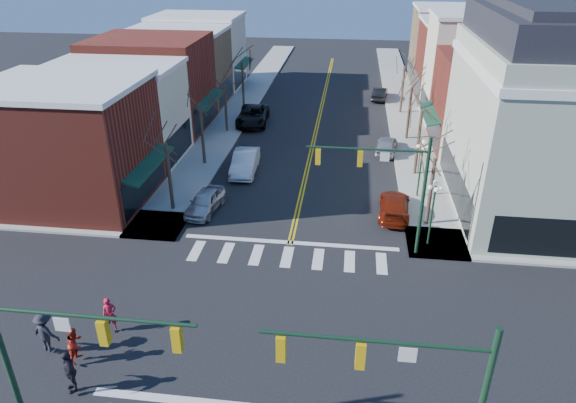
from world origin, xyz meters
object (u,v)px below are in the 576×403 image
(car_right_near, at_px, (394,206))
(car_left_near, at_px, (205,202))
(pedestrian_dark_b, at_px, (45,332))
(lamppost_midblock, at_px, (422,159))
(car_left_mid, at_px, (245,162))
(pedestrian_dark_a, at_px, (70,371))
(pedestrian_red_b, at_px, (76,344))
(pedestrian_red_a, at_px, (110,314))
(lamppost_corner, at_px, (434,201))
(car_left_far, at_px, (253,115))
(car_right_far, at_px, (380,94))
(car_right_mid, at_px, (386,145))
(victorian_corner, at_px, (564,113))

(car_right_near, bearing_deg, car_left_near, 8.94)
(car_left_near, relative_size, pedestrian_dark_b, 2.13)
(lamppost_midblock, bearing_deg, car_left_near, -164.85)
(car_left_mid, height_order, pedestrian_dark_a, pedestrian_dark_a)
(pedestrian_red_b, bearing_deg, pedestrian_red_a, -15.31)
(lamppost_corner, distance_m, car_left_far, 25.86)
(car_left_mid, relative_size, car_right_near, 1.06)
(lamppost_corner, distance_m, pedestrian_dark_b, 21.01)
(car_left_near, relative_size, car_right_far, 1.00)
(pedestrian_dark_a, bearing_deg, car_right_far, 125.46)
(car_right_mid, bearing_deg, car_left_mid, 33.74)
(car_right_mid, relative_size, pedestrian_red_b, 2.47)
(pedestrian_dark_a, distance_m, pedestrian_dark_b, 2.96)
(lamppost_corner, height_order, car_right_far, lamppost_corner)
(lamppost_corner, distance_m, pedestrian_red_a, 18.32)
(car_right_far, bearing_deg, car_right_near, 97.50)
(car_right_far, xyz_separation_m, pedestrian_red_b, (-14.31, -43.19, 0.31))
(victorian_corner, bearing_deg, pedestrian_dark_a, -141.09)
(lamppost_midblock, relative_size, car_right_mid, 1.03)
(car_left_near, relative_size, car_right_near, 0.88)
(pedestrian_dark_b, bearing_deg, car_left_far, -83.52)
(car_left_far, bearing_deg, lamppost_midblock, -48.68)
(lamppost_corner, relative_size, car_left_far, 0.70)
(car_right_far, distance_m, pedestrian_dark_a, 46.84)
(car_right_far, relative_size, pedestrian_dark_a, 2.16)
(lamppost_midblock, height_order, car_left_near, lamppost_midblock)
(car_right_far, bearing_deg, pedestrian_dark_a, 80.49)
(victorian_corner, height_order, car_left_far, victorian_corner)
(car_left_near, height_order, car_left_mid, car_left_mid)
(lamppost_corner, height_order, car_right_mid, lamppost_corner)
(pedestrian_red_a, bearing_deg, pedestrian_dark_a, -122.36)
(lamppost_corner, relative_size, lamppost_midblock, 1.00)
(car_right_far, height_order, pedestrian_red_a, pedestrian_red_a)
(victorian_corner, relative_size, car_right_far, 3.37)
(lamppost_midblock, relative_size, car_left_near, 1.03)
(car_left_far, bearing_deg, pedestrian_red_b, -96.03)
(pedestrian_dark_b, bearing_deg, lamppost_corner, -135.73)
(car_left_near, xyz_separation_m, car_left_far, (-0.24, 18.63, 0.14))
(pedestrian_red_b, height_order, pedestrian_dark_a, pedestrian_dark_a)
(car_right_far, bearing_deg, lamppost_midblock, 101.61)
(car_left_mid, bearing_deg, pedestrian_dark_a, -98.95)
(car_right_far, xyz_separation_m, pedestrian_red_a, (-13.70, -41.15, 0.31))
(car_right_far, height_order, pedestrian_dark_b, pedestrian_dark_b)
(pedestrian_red_b, xyz_separation_m, pedestrian_dark_b, (-1.57, 0.40, 0.13))
(lamppost_corner, distance_m, car_left_mid, 16.17)
(car_left_mid, bearing_deg, pedestrian_red_a, -100.15)
(car_left_mid, xyz_separation_m, car_left_far, (-1.60, 11.86, 0.02))
(lamppost_corner, xyz_separation_m, pedestrian_dark_b, (-17.68, -11.21, -1.83))
(car_right_near, relative_size, pedestrian_dark_a, 2.46)
(car_right_near, bearing_deg, car_right_mid, -85.70)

